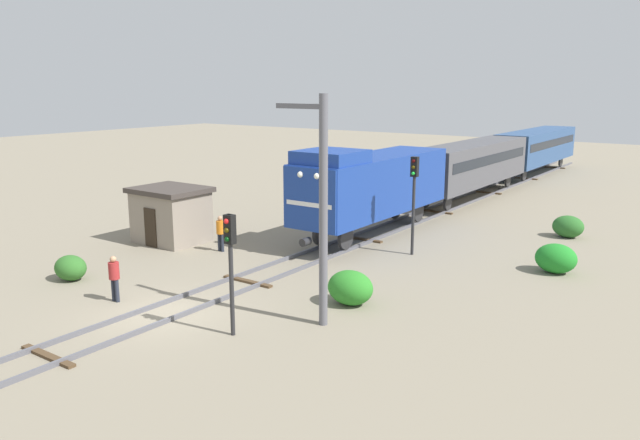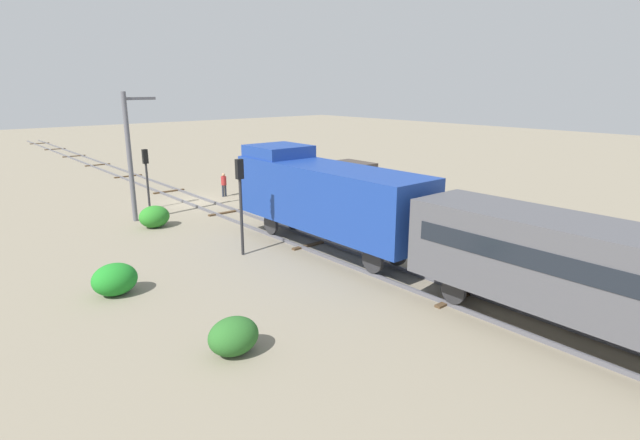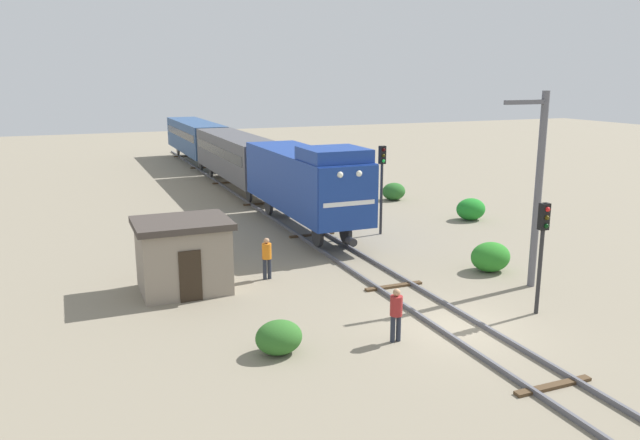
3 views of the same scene
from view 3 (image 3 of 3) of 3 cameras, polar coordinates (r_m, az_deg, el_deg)
ground_plane at (r=20.94m, az=12.52°, el=-9.60°), size 153.86×153.86×0.00m
railway_track at (r=20.91m, az=12.53°, el=-9.41°), size 2.40×102.57×0.16m
locomotive at (r=31.98m, az=-1.39°, el=3.76°), size 2.90×11.60×4.60m
passenger_car_leading at (r=44.59m, az=-7.60°, el=5.99°), size 2.84×14.00×3.66m
passenger_car_trailing at (r=58.74m, az=-11.33°, el=7.55°), size 2.84×14.00×3.66m
traffic_signal_near at (r=22.05m, az=19.68°, el=-1.51°), size 0.32×0.34×3.86m
traffic_signal_mid at (r=31.56m, az=5.68°, el=4.24°), size 0.32×0.34×4.53m
worker_near_track at (r=19.24m, az=6.98°, el=-8.24°), size 0.38×0.38×1.70m
worker_by_signal at (r=24.89m, az=-4.89°, el=-3.21°), size 0.38×0.38×1.70m
catenary_mast at (r=24.66m, az=19.25°, el=3.01°), size 1.94×0.28×7.43m
relay_hut at (r=23.97m, az=-12.40°, el=-3.13°), size 3.50×2.90×2.74m
bush_near at (r=26.82m, az=15.32°, el=-3.27°), size 1.70×1.39×1.24m
bush_mid at (r=36.03m, az=13.62°, el=0.97°), size 1.70×1.39×1.23m
bush_far at (r=40.94m, az=6.76°, el=2.61°), size 1.56×1.28×1.13m
bush_back at (r=18.53m, az=-3.78°, el=-10.66°), size 1.40×1.14×1.02m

